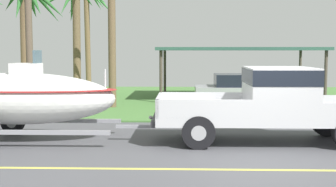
# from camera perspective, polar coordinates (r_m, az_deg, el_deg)

# --- Properties ---
(ground) EXTENTS (36.00, 22.00, 0.11)m
(ground) POSITION_cam_1_polar(r_m,az_deg,el_deg) (19.09, 7.07, -1.66)
(ground) COLOR #4C4C51
(pickup_truck_towing) EXTENTS (5.66, 2.03, 1.92)m
(pickup_truck_towing) POSITION_cam_1_polar(r_m,az_deg,el_deg) (11.77, 13.70, -0.94)
(pickup_truck_towing) COLOR silver
(pickup_truck_towing) RESTS_ON ground
(boat_on_trailer) EXTENTS (6.32, 2.17, 2.35)m
(boat_on_trailer) POSITION_cam_1_polar(r_m,az_deg,el_deg) (12.29, -18.67, -0.55)
(boat_on_trailer) COLOR gray
(boat_on_trailer) RESTS_ON ground
(parked_sedan_far) EXTENTS (4.78, 1.85, 1.38)m
(parked_sedan_far) POSITION_cam_1_polar(r_m,az_deg,el_deg) (18.87, 10.56, 0.30)
(parked_sedan_far) COLOR #99999E
(parked_sedan_far) RESTS_ON ground
(carport_awning) EXTENTS (7.63, 4.74, 2.50)m
(carport_awning) POSITION_cam_1_polar(r_m,az_deg,el_deg) (21.88, 8.79, 5.50)
(carport_awning) COLOR #4C4238
(carport_awning) RESTS_ON ground
(palm_tree_mid) EXTENTS (2.81, 2.88, 6.31)m
(palm_tree_mid) POSITION_cam_1_polar(r_m,az_deg,el_deg) (26.04, -10.13, 11.02)
(palm_tree_mid) COLOR brown
(palm_tree_mid) RESTS_ON ground
(palm_tree_far_left) EXTENTS (3.21, 3.26, 5.78)m
(palm_tree_far_left) POSITION_cam_1_polar(r_m,az_deg,el_deg) (21.95, -11.70, 10.41)
(palm_tree_far_left) COLOR brown
(palm_tree_far_left) RESTS_ON ground
(palm_tree_far_right) EXTENTS (3.22, 3.04, 5.29)m
(palm_tree_far_right) POSITION_cam_1_polar(r_m,az_deg,el_deg) (17.74, -17.59, 10.05)
(palm_tree_far_right) COLOR brown
(palm_tree_far_right) RESTS_ON ground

